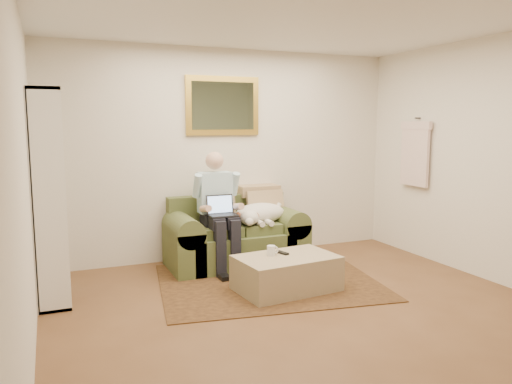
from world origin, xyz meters
TOP-DOWN VIEW (x-y plane):
  - room_shell at (0.00, 0.35)m, footprint 4.51×5.00m
  - rug at (0.02, 1.26)m, footprint 2.51×2.13m
  - sofa at (-0.07, 2.06)m, footprint 1.62×0.82m
  - seated_man at (-0.31, 1.91)m, footprint 0.53×0.76m
  - laptop at (-0.31, 1.84)m, footprint 0.31×0.25m
  - sleeping_dog at (0.23, 1.97)m, footprint 0.67×0.42m
  - ottoman at (0.08, 0.95)m, footprint 1.05×0.73m
  - coffee_mug at (-0.05, 1.04)m, footprint 0.08×0.08m
  - tv_remote at (0.08, 1.05)m, footprint 0.09×0.16m
  - bookshelf at (-2.10, 1.60)m, footprint 0.28×0.80m
  - wall_mirror at (-0.07, 2.47)m, footprint 0.94×0.04m
  - hanging_shirt at (2.19, 1.60)m, footprint 0.06×0.52m

SIDE VIEW (x-z plane):
  - rug at x=0.02m, z-range 0.00..0.01m
  - ottoman at x=0.08m, z-range 0.00..0.36m
  - sofa at x=-0.07m, z-range -0.21..0.76m
  - tv_remote at x=0.08m, z-range 0.36..0.38m
  - coffee_mug at x=-0.05m, z-range 0.36..0.46m
  - sleeping_dog at x=0.23m, z-range 0.49..0.74m
  - seated_man at x=-0.31m, z-range 0.00..1.36m
  - laptop at x=-0.31m, z-range 0.60..0.83m
  - bookshelf at x=-2.10m, z-range 0.00..2.00m
  - room_shell at x=0.00m, z-range 0.00..2.61m
  - hanging_shirt at x=2.19m, z-range 0.90..1.80m
  - wall_mirror at x=-0.07m, z-range 1.54..2.26m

